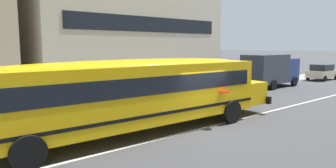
{
  "coord_description": "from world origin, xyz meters",
  "views": [
    {
      "loc": [
        -9.15,
        -8.81,
        3.55
      ],
      "look_at": [
        -1.32,
        0.62,
        1.99
      ],
      "focal_mm": 32.15,
      "sensor_mm": 36.0,
      "label": 1
    }
  ],
  "objects_px": {
    "school_bus": "(141,89)",
    "box_truck": "(270,69)",
    "parked_car_beige_near_corner": "(322,72)",
    "parked_car_dark_blue_by_hydrant": "(223,84)"
  },
  "relations": [
    {
      "from": "school_bus",
      "to": "parked_car_beige_near_corner",
      "type": "height_order",
      "value": "school_bus"
    },
    {
      "from": "school_bus",
      "to": "parked_car_beige_near_corner",
      "type": "xyz_separation_m",
      "value": [
        25.56,
        3.73,
        -0.95
      ]
    },
    {
      "from": "school_bus",
      "to": "parked_car_dark_blue_by_hydrant",
      "type": "distance_m",
      "value": 10.28
    },
    {
      "from": "school_bus",
      "to": "parked_car_beige_near_corner",
      "type": "relative_size",
      "value": 3.45
    },
    {
      "from": "box_truck",
      "to": "parked_car_beige_near_corner",
      "type": "bearing_deg",
      "value": -4.35
    },
    {
      "from": "parked_car_dark_blue_by_hydrant",
      "to": "box_truck",
      "type": "bearing_deg",
      "value": 1.53
    },
    {
      "from": "school_bus",
      "to": "box_truck",
      "type": "distance_m",
      "value": 16.96
    },
    {
      "from": "parked_car_beige_near_corner",
      "to": "school_bus",
      "type": "bearing_deg",
      "value": -170.62
    },
    {
      "from": "parked_car_beige_near_corner",
      "to": "parked_car_dark_blue_by_hydrant",
      "type": "height_order",
      "value": "same"
    },
    {
      "from": "school_bus",
      "to": "box_truck",
      "type": "bearing_deg",
      "value": 16.32
    }
  ]
}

